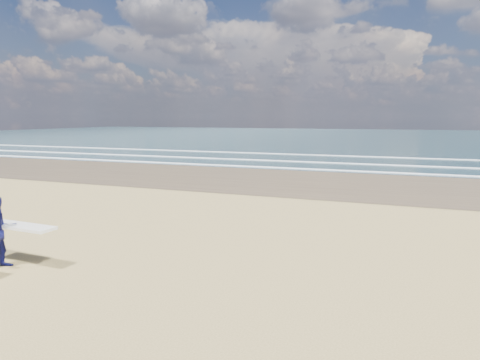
% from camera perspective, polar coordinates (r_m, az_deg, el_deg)
% --- Properties ---
extents(ocean, '(220.00, 100.00, 0.02)m').
position_cam_1_polar(ocean, '(79.63, 29.01, 4.76)').
color(ocean, '#1B353B').
rests_on(ocean, ground).
extents(surfer_far, '(2.22, 1.19, 1.81)m').
position_cam_1_polar(surfer_far, '(12.07, -29.32, -6.06)').
color(surfer_far, '#0C0D43').
rests_on(surfer_far, ground).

